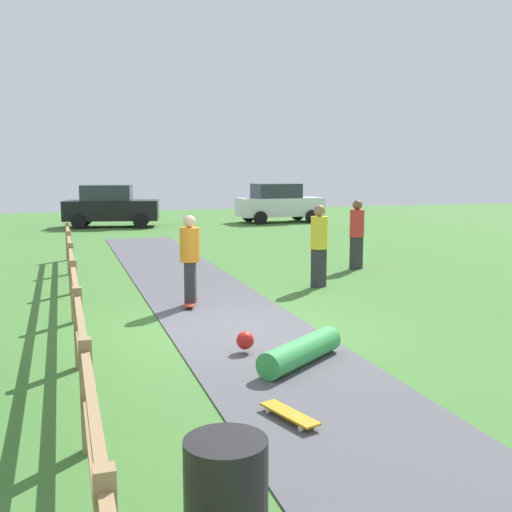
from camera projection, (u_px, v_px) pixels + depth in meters
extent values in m
plane|color=#427533|center=(240.00, 329.00, 10.20)|extent=(60.00, 60.00, 0.00)
cube|color=#515156|center=(240.00, 328.00, 10.20)|extent=(2.40, 28.00, 0.02)
cube|color=#997A51|center=(87.00, 396.00, 5.70)|extent=(0.12, 0.12, 1.10)
cube|color=#997A51|center=(79.00, 328.00, 8.13)|extent=(0.12, 0.12, 1.10)
cube|color=#997A51|center=(74.00, 291.00, 10.55)|extent=(0.12, 0.12, 1.10)
cube|color=#997A51|center=(71.00, 269.00, 12.98)|extent=(0.12, 0.12, 1.10)
cube|color=#997A51|center=(69.00, 253.00, 15.40)|extent=(0.12, 0.12, 1.10)
cube|color=#997A51|center=(68.00, 241.00, 17.83)|extent=(0.12, 0.12, 1.10)
cube|color=#997A51|center=(76.00, 311.00, 9.35)|extent=(0.08, 18.00, 0.09)
cube|color=#997A51|center=(75.00, 282.00, 9.28)|extent=(0.08, 18.00, 0.09)
cylinder|color=black|center=(226.00, 505.00, 4.04)|extent=(0.56, 0.56, 0.90)
cube|color=#B23326|center=(191.00, 302.00, 11.83)|extent=(0.44, 0.82, 0.02)
cylinder|color=silver|center=(189.00, 301.00, 12.11)|extent=(0.05, 0.07, 0.06)
cylinder|color=silver|center=(196.00, 301.00, 12.11)|extent=(0.05, 0.07, 0.06)
cylinder|color=silver|center=(185.00, 307.00, 11.56)|extent=(0.05, 0.07, 0.06)
cylinder|color=silver|center=(193.00, 307.00, 11.56)|extent=(0.05, 0.07, 0.06)
cube|color=#2D2D33|center=(190.00, 282.00, 11.77)|extent=(0.29, 0.37, 0.78)
cylinder|color=orange|center=(190.00, 245.00, 11.67)|extent=(0.48, 0.48, 0.65)
sphere|color=beige|center=(189.00, 221.00, 11.61)|extent=(0.23, 0.23, 0.23)
cylinder|color=green|center=(301.00, 351.00, 8.27)|extent=(1.51, 1.27, 0.36)
sphere|color=red|center=(245.00, 340.00, 8.80)|extent=(0.26, 0.26, 0.26)
cube|color=#BF8C19|center=(290.00, 414.00, 6.44)|extent=(0.43, 0.82, 0.02)
cylinder|color=silver|center=(312.00, 425.00, 6.26)|extent=(0.05, 0.07, 0.06)
cylinder|color=silver|center=(301.00, 428.00, 6.18)|extent=(0.05, 0.07, 0.06)
cylinder|color=silver|center=(279.00, 407.00, 6.72)|extent=(0.05, 0.07, 0.06)
cylinder|color=silver|center=(268.00, 411.00, 6.63)|extent=(0.05, 0.07, 0.06)
cube|color=#2D2D33|center=(319.00, 268.00, 13.77)|extent=(0.38, 0.33, 0.87)
cylinder|color=yellow|center=(319.00, 233.00, 13.66)|extent=(0.51, 0.51, 0.72)
sphere|color=#9E704C|center=(319.00, 211.00, 13.59)|extent=(0.26, 0.26, 0.26)
cube|color=#2D2D33|center=(356.00, 253.00, 16.28)|extent=(0.37, 0.32, 0.86)
cylinder|color=red|center=(357.00, 223.00, 16.16)|extent=(0.51, 0.51, 0.72)
sphere|color=brown|center=(357.00, 205.00, 16.10)|extent=(0.26, 0.26, 0.26)
cube|color=silver|center=(280.00, 207.00, 30.48)|extent=(4.26, 1.84, 0.90)
cube|color=#2D333D|center=(276.00, 191.00, 30.30)|extent=(2.25, 1.64, 0.70)
cylinder|color=black|center=(298.00, 214.00, 31.81)|extent=(0.65, 0.26, 0.64)
cylinder|color=black|center=(312.00, 216.00, 30.17)|extent=(0.65, 0.26, 0.64)
cylinder|color=black|center=(249.00, 215.00, 30.91)|extent=(0.65, 0.26, 0.64)
cylinder|color=black|center=(260.00, 218.00, 29.27)|extent=(0.65, 0.26, 0.64)
cube|color=black|center=(112.00, 210.00, 28.01)|extent=(4.45, 2.50, 0.90)
cube|color=#2D333D|center=(107.00, 193.00, 27.88)|extent=(2.47, 1.96, 0.70)
cylinder|color=black|center=(143.00, 218.00, 29.09)|extent=(0.67, 0.36, 0.64)
cylinder|color=black|center=(140.00, 221.00, 27.36)|extent=(0.67, 0.36, 0.64)
cylinder|color=black|center=(85.00, 219.00, 28.80)|extent=(0.67, 0.36, 0.64)
cylinder|color=black|center=(79.00, 222.00, 27.07)|extent=(0.67, 0.36, 0.64)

